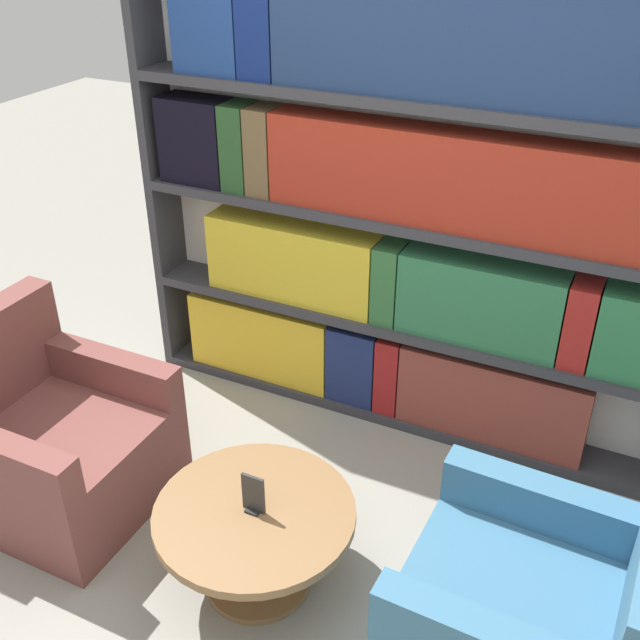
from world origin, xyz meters
name	(u,v)px	position (x,y,z in m)	size (l,w,h in m)	color
ground_plane	(272,608)	(0.00, 0.00, 0.00)	(14.00, 14.00, 0.00)	gray
bookshelf	(409,218)	(-0.01, 1.45, 1.14)	(2.89, 0.30, 2.27)	silver
armchair_left	(53,444)	(-1.21, 0.14, 0.30)	(0.85, 0.81, 0.90)	brown
armchair_right	(536,621)	(0.98, 0.14, 0.30)	(0.87, 0.83, 0.90)	#386684
coffee_table	(256,531)	(-0.12, 0.09, 0.29)	(0.80, 0.80, 0.41)	brown
table_sign	(253,496)	(-0.12, 0.09, 0.48)	(0.10, 0.06, 0.17)	black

